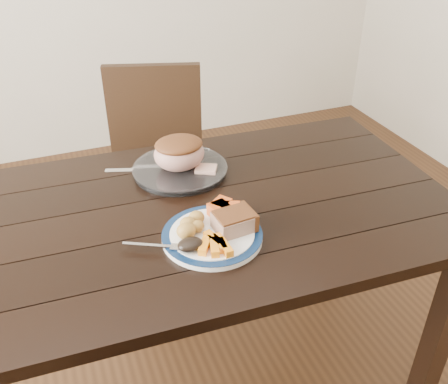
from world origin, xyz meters
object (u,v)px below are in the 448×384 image
object	(u,v)px
fork	(160,246)
pork_slice	(234,222)
dining_table	(198,232)
chair_far	(157,161)
carving_knife	(169,168)
dinner_plate	(212,236)
roast_joint	(179,154)
serving_platter	(180,170)

from	to	relation	value
fork	pork_slice	bearing A→B (deg)	27.45
dining_table	pork_slice	distance (m)	0.22
fork	chair_far	bearing A→B (deg)	104.48
fork	carving_knife	distance (m)	0.45
dining_table	chair_far	distance (m)	0.75
dinner_plate	pork_slice	world-z (taller)	pork_slice
dining_table	fork	world-z (taller)	fork
dinner_plate	carving_knife	distance (m)	0.42
chair_far	dinner_plate	world-z (taller)	chair_far
pork_slice	roast_joint	xyz separation A→B (m)	(-0.04, 0.39, 0.03)
fork	roast_joint	xyz separation A→B (m)	(0.18, 0.39, 0.05)
dinner_plate	serving_platter	world-z (taller)	serving_platter
serving_platter	pork_slice	distance (m)	0.39
dinner_plate	carving_knife	world-z (taller)	dinner_plate
fork	carving_knife	bearing A→B (deg)	98.50
dinner_plate	pork_slice	xyz separation A→B (m)	(0.06, -0.01, 0.04)
dinner_plate	pork_slice	size ratio (longest dim) A/B	2.63
dining_table	fork	size ratio (longest dim) A/B	9.90
dinner_plate	carving_knife	xyz separation A→B (m)	(-0.01, 0.42, -0.00)
dining_table	carving_knife	bearing A→B (deg)	93.47
serving_platter	carving_knife	xyz separation A→B (m)	(-0.03, 0.03, -0.00)
fork	roast_joint	bearing A→B (deg)	93.27
dining_table	fork	distance (m)	0.26
chair_far	roast_joint	distance (m)	0.59
carving_knife	chair_far	bearing A→B (deg)	100.70
dining_table	dinner_plate	bearing A→B (deg)	-93.78
pork_slice	dinner_plate	bearing A→B (deg)	175.24
roast_joint	fork	bearing A→B (deg)	-114.41
serving_platter	pork_slice	xyz separation A→B (m)	(0.04, -0.39, 0.04)
dinner_plate	carving_knife	size ratio (longest dim) A/B	0.91
chair_far	carving_knife	world-z (taller)	chair_far
dinner_plate	pork_slice	distance (m)	0.07
chair_far	dining_table	bearing A→B (deg)	103.39
dining_table	chair_far	world-z (taller)	chair_far
pork_slice	roast_joint	size ratio (longest dim) A/B	0.62
serving_platter	dinner_plate	bearing A→B (deg)	-93.64
dining_table	serving_platter	xyz separation A→B (m)	(0.01, 0.22, 0.10)
dinner_plate	carving_knife	bearing A→B (deg)	90.69
dinner_plate	fork	size ratio (longest dim) A/B	1.71
chair_far	pork_slice	xyz separation A→B (m)	(0.00, -0.90, 0.27)
dinner_plate	fork	bearing A→B (deg)	-178.36
pork_slice	roast_joint	bearing A→B (deg)	95.62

